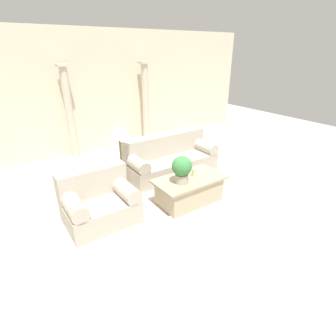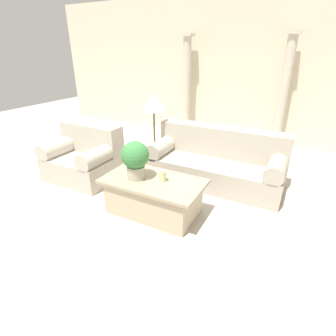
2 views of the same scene
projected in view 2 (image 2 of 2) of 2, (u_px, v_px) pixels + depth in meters
name	position (u px, v px, depth m)	size (l,w,h in m)	color
ground_plane	(165.00, 194.00, 4.06)	(16.00, 16.00, 0.00)	#BCB2A3
wall_back	(232.00, 71.00, 6.04)	(10.00, 0.06, 3.20)	beige
sofa_long	(216.00, 162.00, 4.34)	(2.16, 0.89, 0.89)	#ADA393
loveseat	(85.00, 157.00, 4.51)	(1.15, 0.89, 0.89)	#B7AD9D
coffee_table	(154.00, 196.00, 3.52)	(1.32, 0.73, 0.50)	tan
potted_plant	(135.00, 158.00, 3.36)	(0.36, 0.36, 0.51)	#B2A893
pillar_candle	(163.00, 176.00, 3.36)	(0.09, 0.09, 0.15)	beige
floor_lamp	(154.00, 105.00, 4.53)	(0.41, 0.41, 1.38)	brown
column_left	(186.00, 87.00, 6.39)	(0.27, 0.27, 2.37)	beige
column_right	(283.00, 93.00, 5.45)	(0.27, 0.27, 2.37)	beige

